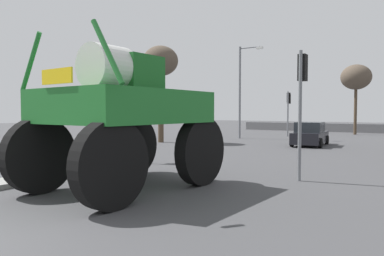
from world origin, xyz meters
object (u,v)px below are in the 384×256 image
(traffic_signal_near_left, at_px, (118,97))
(streetlight_far_left, at_px, (242,87))
(sedan_ahead, at_px, (310,135))
(traffic_signal_far_right, at_px, (288,104))
(oversize_sprayer, at_px, (124,115))
(bare_tree_far_center, at_px, (356,78))
(traffic_signal_near_right, at_px, (302,86))
(traffic_signal_far_left, at_px, (289,105))
(bare_tree_left, at_px, (161,64))

(traffic_signal_near_left, bearing_deg, streetlight_far_left, 95.47)
(sedan_ahead, relative_size, traffic_signal_far_right, 1.08)
(oversize_sprayer, distance_m, bare_tree_far_center, 30.21)
(sedan_ahead, bearing_deg, streetlight_far_left, 58.06)
(traffic_signal_near_right, xyz_separation_m, traffic_signal_far_left, (-7.13, 19.87, -0.21))
(traffic_signal_far_right, bearing_deg, oversize_sprayer, -81.98)
(traffic_signal_near_left, bearing_deg, sedan_ahead, 67.91)
(oversize_sprayer, distance_m, traffic_signal_far_left, 24.19)
(sedan_ahead, xyz_separation_m, bare_tree_left, (-9.60, -3.26, 4.87))
(traffic_signal_near_right, distance_m, bare_tree_left, 15.71)
(oversize_sprayer, height_order, traffic_signal_near_left, oversize_sprayer)
(oversize_sprayer, relative_size, bare_tree_far_center, 0.85)
(traffic_signal_far_left, xyz_separation_m, traffic_signal_far_right, (-0.02, -0.00, 0.09))
(sedan_ahead, relative_size, traffic_signal_far_left, 1.11)
(traffic_signal_near_right, height_order, streetlight_far_left, streetlight_far_left)
(bare_tree_left, bearing_deg, oversize_sprayer, -55.47)
(streetlight_far_left, height_order, bare_tree_left, streetlight_far_left)
(traffic_signal_near_right, distance_m, traffic_signal_far_left, 21.11)
(oversize_sprayer, bearing_deg, traffic_signal_far_right, 10.84)
(traffic_signal_far_right, relative_size, bare_tree_left, 0.58)
(sedan_ahead, height_order, traffic_signal_near_right, traffic_signal_near_right)
(traffic_signal_near_left, relative_size, traffic_signal_far_left, 1.01)
(traffic_signal_far_left, relative_size, streetlight_far_left, 0.51)
(streetlight_far_left, bearing_deg, traffic_signal_near_left, -84.53)
(streetlight_far_left, bearing_deg, sedan_ahead, -26.63)
(traffic_signal_near_left, distance_m, streetlight_far_left, 15.48)
(sedan_ahead, xyz_separation_m, bare_tree_far_center, (0.39, 13.79, 4.67))
(oversize_sprayer, relative_size, traffic_signal_far_left, 1.48)
(traffic_signal_far_left, relative_size, bare_tree_far_center, 0.58)
(traffic_signal_far_right, xyz_separation_m, streetlight_far_left, (-2.34, -4.52, 1.29))
(streetlight_far_left, bearing_deg, bare_tree_far_center, 57.32)
(streetlight_far_left, relative_size, bare_tree_far_center, 1.12)
(oversize_sprayer, relative_size, sedan_ahead, 1.33)
(streetlight_far_left, xyz_separation_m, bare_tree_far_center, (6.79, 10.59, 1.22))
(traffic_signal_far_left, relative_size, bare_tree_left, 0.56)
(traffic_signal_near_right, height_order, traffic_signal_far_right, traffic_signal_near_right)
(traffic_signal_near_left, distance_m, bare_tree_far_center, 26.60)
(sedan_ahead, relative_size, traffic_signal_near_right, 1.03)
(traffic_signal_near_left, bearing_deg, traffic_signal_near_right, -0.02)
(traffic_signal_far_left, distance_m, streetlight_far_left, 5.28)
(oversize_sprayer, xyz_separation_m, sedan_ahead, (0.68, 16.22, -1.38))
(oversize_sprayer, distance_m, bare_tree_left, 16.11)
(sedan_ahead, xyz_separation_m, streetlight_far_left, (-6.40, 3.21, 3.45))
(traffic_signal_near_right, bearing_deg, bare_tree_left, 145.01)
(traffic_signal_far_right, bearing_deg, traffic_signal_near_right, -70.20)
(oversize_sprayer, bearing_deg, bare_tree_far_center, 0.76)
(traffic_signal_near_left, bearing_deg, bare_tree_left, 117.75)
(sedan_ahead, bearing_deg, traffic_signal_near_right, -171.01)
(traffic_signal_near_right, height_order, bare_tree_far_center, bare_tree_far_center)
(sedan_ahead, relative_size, traffic_signal_near_left, 1.10)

